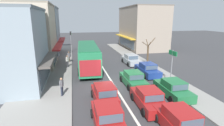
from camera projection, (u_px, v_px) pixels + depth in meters
ground_plane at (113, 84)px, 18.31m from camera, size 140.00×140.00×0.00m
lane_centre_line at (106, 72)px, 22.09m from camera, size 0.20×28.00×0.01m
sidewalk_left at (51, 71)px, 22.53m from camera, size 5.20×44.00×0.14m
kerb_right at (145, 65)px, 25.28m from camera, size 2.80×44.00×0.12m
shopfront_corner_near at (5, 49)px, 16.42m from camera, size 7.91×7.58×7.66m
shopfront_mid_block at (26, 36)px, 24.18m from camera, size 8.51×8.29×8.62m
shopfront_far_end at (37, 31)px, 32.13m from camera, size 8.59×8.03×8.69m
building_right_far at (142, 28)px, 39.31m from camera, size 8.35×12.96×9.19m
city_bus at (88, 55)px, 23.41m from camera, size 3.06×10.95×3.23m
hatchback_adjacent_lane_lead at (107, 116)px, 10.91m from camera, size 1.82×3.70×1.54m
sedan_adjacent_lane_trail at (133, 79)px, 17.68m from camera, size 1.93×4.21×1.47m
sedan_behind_bus_near at (149, 99)px, 13.33m from camera, size 2.00×4.25×1.47m
hatchback_behind_bus_mid at (104, 94)px, 14.06m from camera, size 1.92×3.76×1.54m
hatchback_queue_far_back at (178, 121)px, 10.42m from camera, size 1.85×3.72×1.54m
parked_sedan_kerb_front at (173, 89)px, 15.25m from camera, size 1.90×4.20×1.47m
parked_sedan_kerb_second at (147, 70)px, 20.99m from camera, size 1.96×4.23×1.47m
parked_sedan_kerb_third at (131, 60)px, 26.08m from camera, size 2.02×4.26×1.47m
traffic_light_downstreet at (71, 38)px, 34.42m from camera, size 0.33×0.24×4.20m
directional_road_sign at (172, 59)px, 17.51m from camera, size 0.10×1.40×3.60m
street_tree_right at (148, 54)px, 24.18m from camera, size 1.95×1.55×4.11m
pedestrian_with_handbag_near at (67, 61)px, 23.78m from camera, size 0.50×0.60×1.63m
pedestrian_browsing_midblock at (69, 56)px, 26.59m from camera, size 0.48×0.39×1.63m
pedestrian_far_walker at (62, 85)px, 14.93m from camera, size 0.34×0.53×1.63m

